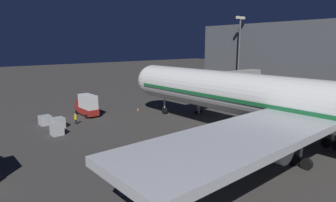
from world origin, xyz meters
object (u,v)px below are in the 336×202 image
(baggage_container_mid_row, at_px, (45,120))
(baggage_container_spare, at_px, (57,129))
(airliner_at_gate, at_px, (309,105))
(baggage_container_near_belt, at_px, (59,123))
(catering_truck, at_px, (87,105))
(jet_bridge, at_px, (221,79))
(apron_floodlight_mast, at_px, (239,51))
(traffic_cone_nose_starboard, at_px, (138,109))
(ground_crew_near_nose_gear, at_px, (76,118))
(traffic_cone_nose_port, at_px, (156,106))

(baggage_container_mid_row, relative_size, baggage_container_spare, 1.09)
(airliner_at_gate, bearing_deg, baggage_container_near_belt, -58.44)
(catering_truck, height_order, baggage_container_mid_row, catering_truck)
(jet_bridge, xyz_separation_m, baggage_container_spare, (30.91, -4.00, -5.10))
(apron_floodlight_mast, xyz_separation_m, traffic_cone_nose_starboard, (27.70, -2.93, -10.74))
(jet_bridge, height_order, ground_crew_near_nose_gear, jet_bridge)
(ground_crew_near_nose_gear, relative_size, traffic_cone_nose_port, 3.26)
(apron_floodlight_mast, relative_size, ground_crew_near_nose_gear, 10.65)
(ground_crew_near_nose_gear, bearing_deg, baggage_container_mid_row, -37.88)
(airliner_at_gate, xyz_separation_m, catering_truck, (11.41, -33.86, -3.90))
(airliner_at_gate, distance_m, catering_truck, 35.94)
(baggage_container_spare, distance_m, ground_crew_near_nose_gear, 5.60)
(jet_bridge, height_order, baggage_container_spare, jet_bridge)
(apron_floodlight_mast, height_order, baggage_container_spare, apron_floodlight_mast)
(ground_crew_near_nose_gear, bearing_deg, traffic_cone_nose_port, -174.72)
(jet_bridge, relative_size, baggage_container_near_belt, 11.68)
(airliner_at_gate, xyz_separation_m, traffic_cone_nose_starboard, (2.20, -31.21, -5.55))
(baggage_container_spare, relative_size, traffic_cone_nose_starboard, 2.96)
(baggage_container_mid_row, xyz_separation_m, baggage_container_spare, (0.46, 6.59, 0.08))
(catering_truck, bearing_deg, jet_bridge, 152.35)
(airliner_at_gate, xyz_separation_m, apron_floodlight_mast, (-25.50, -28.28, 5.19))
(catering_truck, bearing_deg, ground_crew_near_nose_gear, 47.35)
(baggage_container_mid_row, bearing_deg, traffic_cone_nose_port, 176.40)
(ground_crew_near_nose_gear, distance_m, traffic_cone_nose_port, 17.63)
(ground_crew_near_nose_gear, bearing_deg, jet_bridge, 164.03)
(baggage_container_mid_row, height_order, ground_crew_near_nose_gear, ground_crew_near_nose_gear)
(apron_floodlight_mast, xyz_separation_m, baggage_container_near_belt, (43.62, -1.22, -10.23))
(jet_bridge, xyz_separation_m, ground_crew_near_nose_gear, (26.64, -7.62, -4.93))
(baggage_container_mid_row, height_order, baggage_container_spare, baggage_container_spare)
(airliner_at_gate, bearing_deg, baggage_container_spare, -52.93)
(jet_bridge, height_order, baggage_container_near_belt, jet_bridge)
(airliner_at_gate, bearing_deg, baggage_container_mid_row, -59.53)
(traffic_cone_nose_port, bearing_deg, catering_truck, -11.02)
(apron_floodlight_mast, height_order, ground_crew_near_nose_gear, apron_floodlight_mast)
(baggage_container_near_belt, xyz_separation_m, traffic_cone_nose_starboard, (-15.92, -1.71, -0.51))
(baggage_container_near_belt, relative_size, traffic_cone_nose_port, 3.26)
(airliner_at_gate, xyz_separation_m, baggage_container_spare, (19.61, -25.96, -5.01))
(jet_bridge, relative_size, traffic_cone_nose_port, 38.04)
(apron_floodlight_mast, distance_m, ground_crew_near_nose_gear, 42.08)
(catering_truck, relative_size, traffic_cone_nose_port, 10.85)
(catering_truck, relative_size, traffic_cone_nose_starboard, 10.85)
(traffic_cone_nose_port, height_order, traffic_cone_nose_starboard, same)
(airliner_at_gate, height_order, ground_crew_near_nose_gear, airliner_at_gate)
(apron_floodlight_mast, relative_size, baggage_container_mid_row, 10.75)
(apron_floodlight_mast, relative_size, baggage_container_spare, 11.73)
(baggage_container_spare, height_order, traffic_cone_nose_port, baggage_container_spare)
(traffic_cone_nose_port, distance_m, traffic_cone_nose_starboard, 4.40)
(traffic_cone_nose_port, bearing_deg, baggage_container_spare, 13.53)
(airliner_at_gate, bearing_deg, traffic_cone_nose_starboard, -85.97)
(traffic_cone_nose_port, bearing_deg, jet_bridge, 134.55)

